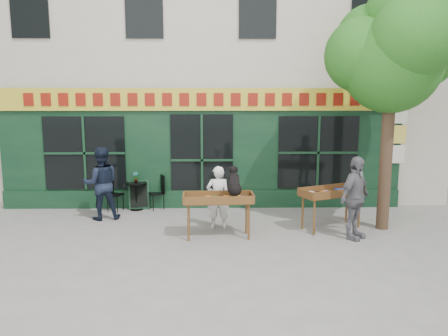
% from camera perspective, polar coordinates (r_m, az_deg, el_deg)
% --- Properties ---
extents(ground, '(80.00, 80.00, 0.00)m').
position_cam_1_polar(ground, '(10.06, -3.24, -8.50)').
color(ground, slate).
rests_on(ground, ground).
extents(building, '(14.00, 7.26, 10.00)m').
position_cam_1_polar(building, '(15.66, -2.57, 16.26)').
color(building, beige).
rests_on(building, ground).
extents(street_tree, '(3.05, 2.90, 5.60)m').
position_cam_1_polar(street_tree, '(10.74, 21.24, 14.22)').
color(street_tree, '#382619').
rests_on(street_tree, ground).
extents(book_cart_center, '(1.53, 0.69, 0.99)m').
position_cam_1_polar(book_cart_center, '(9.55, -0.77, -4.32)').
color(book_cart_center, brown).
rests_on(book_cart_center, ground).
extents(dog, '(0.37, 0.62, 0.60)m').
position_cam_1_polar(dog, '(9.41, 1.36, -1.61)').
color(dog, black).
rests_on(dog, book_cart_center).
extents(woman, '(0.56, 0.38, 1.49)m').
position_cam_1_polar(woman, '(10.20, -0.79, -3.88)').
color(woman, white).
rests_on(woman, ground).
extents(book_cart_right, '(1.62, 1.18, 0.99)m').
position_cam_1_polar(book_cart_right, '(10.49, 13.90, -3.36)').
color(book_cart_right, brown).
rests_on(book_cart_right, ground).
extents(man_right, '(1.07, 1.06, 1.82)m').
position_cam_1_polar(man_right, '(9.85, 16.72, -3.78)').
color(man_right, slate).
rests_on(man_right, ground).
extents(bistro_table, '(0.60, 0.60, 0.76)m').
position_cam_1_polar(bistro_table, '(12.16, -11.41, -2.88)').
color(bistro_table, black).
rests_on(bistro_table, ground).
extents(bistro_chair_left, '(0.46, 0.46, 0.95)m').
position_cam_1_polar(bistro_chair_left, '(12.22, -14.40, -2.87)').
color(bistro_chair_left, black).
rests_on(bistro_chair_left, ground).
extents(bistro_chair_right, '(0.49, 0.48, 0.95)m').
position_cam_1_polar(bistro_chair_right, '(12.15, -8.41, -2.74)').
color(bistro_chair_right, black).
rests_on(bistro_chair_right, ground).
extents(potted_plant, '(0.17, 0.12, 0.30)m').
position_cam_1_polar(potted_plant, '(12.09, -11.47, -1.16)').
color(potted_plant, gray).
rests_on(potted_plant, bistro_table).
extents(man_left, '(1.05, 0.92, 1.84)m').
position_cam_1_polar(man_left, '(11.38, -15.75, -1.96)').
color(man_left, black).
rests_on(man_left, ground).
extents(chalkboard, '(0.59, 0.29, 0.79)m').
position_cam_1_polar(chalkboard, '(12.24, -11.06, -3.48)').
color(chalkboard, black).
rests_on(chalkboard, ground).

